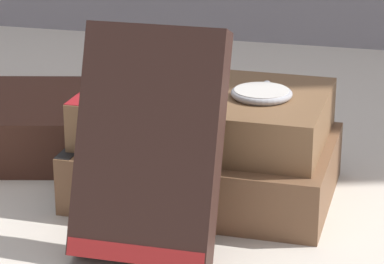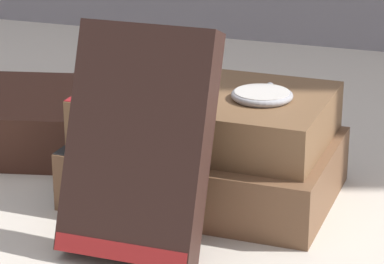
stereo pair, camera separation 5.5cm
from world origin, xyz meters
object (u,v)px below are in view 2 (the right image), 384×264
Objects in this scene: book_leaning_front at (138,150)px; reading_glasses at (187,133)px; pocket_watch at (262,95)px; book_flat_top at (202,114)px; book_flat_bottom at (200,167)px.

book_leaning_front is 0.24m from reading_glasses.
pocket_watch is (0.06, 0.10, 0.01)m from book_leaning_front.
book_flat_top is 1.21× the size of book_leaning_front.
book_flat_bottom is 1.28× the size of book_leaning_front.
book_flat_bottom is 3.98× the size of pocket_watch.
book_flat_bottom is 1.06× the size of book_flat_top.
book_flat_top reaches higher than reading_glasses.
book_leaning_front is (-0.01, -0.10, 0.05)m from book_flat_bottom.
book_flat_top is 0.11m from book_leaning_front.
reading_glasses is (-0.05, 0.11, -0.06)m from book_flat_top.
pocket_watch is (0.05, -0.01, 0.02)m from book_flat_top.
book_leaning_front reaches higher than pocket_watch.
pocket_watch reaches higher than book_flat_bottom.
book_flat_bottom is at bearing -76.84° from book_flat_top.
book_flat_bottom is at bearing -84.23° from reading_glasses.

